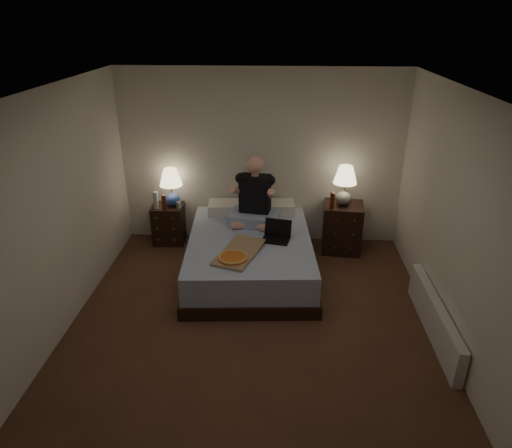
# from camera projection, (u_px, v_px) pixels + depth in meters

# --- Properties ---
(floor) EXTENTS (4.00, 4.50, 0.00)m
(floor) POSITION_uv_depth(u_px,v_px,m) (252.00, 330.00, 4.95)
(floor) COLOR brown
(floor) RESTS_ON ground
(ceiling) EXTENTS (4.00, 4.50, 0.00)m
(ceiling) POSITION_uv_depth(u_px,v_px,m) (250.00, 93.00, 3.90)
(ceiling) COLOR white
(ceiling) RESTS_ON ground
(wall_back) EXTENTS (4.00, 0.00, 2.50)m
(wall_back) POSITION_uv_depth(u_px,v_px,m) (261.00, 159.00, 6.46)
(wall_back) COLOR silver
(wall_back) RESTS_ON ground
(wall_front) EXTENTS (4.00, 0.00, 2.50)m
(wall_front) POSITION_uv_depth(u_px,v_px,m) (224.00, 407.00, 2.38)
(wall_front) COLOR silver
(wall_front) RESTS_ON ground
(wall_left) EXTENTS (0.00, 4.50, 2.50)m
(wall_left) POSITION_uv_depth(u_px,v_px,m) (50.00, 221.00, 4.52)
(wall_left) COLOR silver
(wall_left) RESTS_ON ground
(wall_right) EXTENTS (0.00, 4.50, 2.50)m
(wall_right) POSITION_uv_depth(u_px,v_px,m) (461.00, 230.00, 4.33)
(wall_right) COLOR silver
(wall_right) RESTS_ON ground
(bed) EXTENTS (1.68, 2.16, 0.52)m
(bed) POSITION_uv_depth(u_px,v_px,m) (250.00, 255.00, 5.94)
(bed) COLOR #5672AD
(bed) RESTS_ON floor
(nightstand_left) EXTENTS (0.46, 0.42, 0.58)m
(nightstand_left) POSITION_uv_depth(u_px,v_px,m) (169.00, 224.00, 6.75)
(nightstand_left) COLOR black
(nightstand_left) RESTS_ON floor
(nightstand_right) EXTENTS (0.58, 0.53, 0.70)m
(nightstand_right) POSITION_uv_depth(u_px,v_px,m) (342.00, 227.00, 6.49)
(nightstand_right) COLOR black
(nightstand_right) RESTS_ON floor
(lamp_left) EXTENTS (0.34, 0.34, 0.56)m
(lamp_left) POSITION_uv_depth(u_px,v_px,m) (171.00, 188.00, 6.51)
(lamp_left) COLOR #2A459C
(lamp_left) RESTS_ON nightstand_left
(lamp_right) EXTENTS (0.34, 0.34, 0.56)m
(lamp_right) POSITION_uv_depth(u_px,v_px,m) (345.00, 186.00, 6.22)
(lamp_right) COLOR gray
(lamp_right) RESTS_ON nightstand_right
(water_bottle) EXTENTS (0.07, 0.07, 0.25)m
(water_bottle) POSITION_uv_depth(u_px,v_px,m) (156.00, 200.00, 6.49)
(water_bottle) COLOR silver
(water_bottle) RESTS_ON nightstand_left
(soda_can) EXTENTS (0.07, 0.07, 0.10)m
(soda_can) POSITION_uv_depth(u_px,v_px,m) (178.00, 205.00, 6.52)
(soda_can) COLOR beige
(soda_can) RESTS_ON nightstand_left
(beer_bottle_left) EXTENTS (0.06, 0.06, 0.23)m
(beer_bottle_left) POSITION_uv_depth(u_px,v_px,m) (164.00, 203.00, 6.43)
(beer_bottle_left) COLOR #57220C
(beer_bottle_left) RESTS_ON nightstand_left
(beer_bottle_right) EXTENTS (0.06, 0.06, 0.23)m
(beer_bottle_right) POSITION_uv_depth(u_px,v_px,m) (332.00, 201.00, 6.17)
(beer_bottle_right) COLOR #501A0B
(beer_bottle_right) RESTS_ON nightstand_right
(person) EXTENTS (0.74, 0.62, 0.93)m
(person) POSITION_uv_depth(u_px,v_px,m) (254.00, 191.00, 6.02)
(person) COLOR black
(person) RESTS_ON bed
(laptop) EXTENTS (0.39, 0.35, 0.24)m
(laptop) POSITION_uv_depth(u_px,v_px,m) (276.00, 232.00, 5.70)
(laptop) COLOR black
(laptop) RESTS_ON bed
(pizza_box) EXTENTS (0.63, 0.85, 0.08)m
(pizza_box) POSITION_uv_depth(u_px,v_px,m) (233.00, 258.00, 5.25)
(pizza_box) COLOR #A28361
(pizza_box) RESTS_ON bed
(radiator) EXTENTS (0.10, 1.60, 0.40)m
(radiator) POSITION_uv_depth(u_px,v_px,m) (434.00, 318.00, 4.80)
(radiator) COLOR silver
(radiator) RESTS_ON floor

